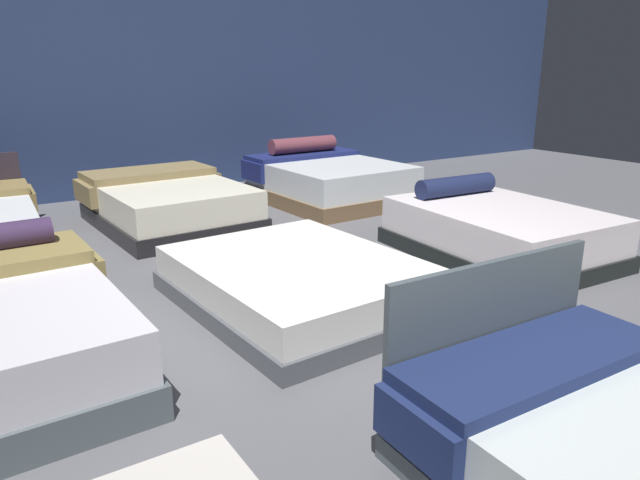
% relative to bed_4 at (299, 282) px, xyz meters
% --- Properties ---
extents(ground_plane, '(18.00, 18.00, 0.02)m').
position_rel_bed_4_xyz_m(ground_plane, '(0.02, -0.24, -0.19)').
color(ground_plane, '#5B5B60').
extents(showroom_back_wall, '(18.00, 0.06, 3.50)m').
position_rel_bed_4_xyz_m(showroom_back_wall, '(0.02, 4.85, 1.57)').
color(showroom_back_wall, navy).
rests_on(showroom_back_wall, ground_plane).
extents(bed_4, '(1.68, 2.08, 0.36)m').
position_rel_bed_4_xyz_m(bed_4, '(0.00, 0.00, 0.00)').
color(bed_4, '#4D5056').
rests_on(bed_4, ground_plane).
extents(bed_5, '(1.54, 2.06, 0.68)m').
position_rel_bed_4_xyz_m(bed_5, '(2.24, -0.00, 0.07)').
color(bed_5, black).
rests_on(bed_5, ground_plane).
extents(bed_7, '(1.64, 2.10, 0.57)m').
position_rel_bed_4_xyz_m(bed_7, '(-0.04, 2.85, 0.08)').
color(bed_7, black).
rests_on(bed_7, ground_plane).
extents(bed_8, '(1.74, 2.03, 0.81)m').
position_rel_bed_4_xyz_m(bed_8, '(2.22, 2.90, 0.10)').
color(bed_8, brown).
rests_on(bed_8, ground_plane).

